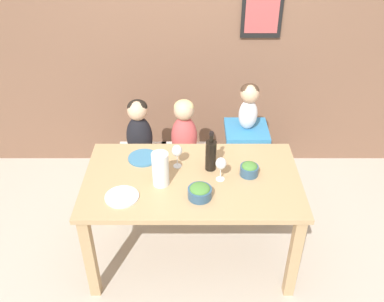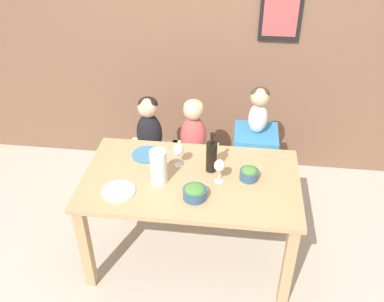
% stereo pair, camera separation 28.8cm
% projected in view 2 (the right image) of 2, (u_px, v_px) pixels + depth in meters
% --- Properties ---
extents(ground_plane, '(14.00, 14.00, 0.00)m').
position_uv_depth(ground_plane, '(191.00, 253.00, 3.36)').
color(ground_plane, '#BCB2A3').
extents(wall_back, '(10.00, 0.09, 2.70)m').
position_uv_depth(wall_back, '(210.00, 29.00, 3.67)').
color(wall_back, brown).
rests_on(wall_back, ground_plane).
extents(dining_table, '(1.49, 0.84, 0.76)m').
position_uv_depth(dining_table, '(191.00, 190.00, 3.00)').
color(dining_table, tan).
rests_on(dining_table, ground_plane).
extents(chair_far_left, '(0.42, 0.42, 0.46)m').
position_uv_depth(chair_far_left, '(151.00, 158.00, 3.75)').
color(chair_far_left, silver).
rests_on(chair_far_left, ground_plane).
extents(chair_far_center, '(0.42, 0.42, 0.46)m').
position_uv_depth(chair_far_center, '(193.00, 161.00, 3.72)').
color(chair_far_center, silver).
rests_on(chair_far_center, ground_plane).
extents(chair_right_highchair, '(0.35, 0.36, 0.73)m').
position_uv_depth(chair_right_highchair, '(255.00, 148.00, 3.56)').
color(chair_right_highchair, silver).
rests_on(chair_right_highchair, ground_plane).
extents(person_child_left, '(0.22, 0.18, 0.52)m').
position_uv_depth(person_child_left, '(149.00, 124.00, 3.56)').
color(person_child_left, black).
rests_on(person_child_left, chair_far_left).
extents(person_child_center, '(0.22, 0.18, 0.52)m').
position_uv_depth(person_child_center, '(193.00, 127.00, 3.52)').
color(person_child_center, '#C64C4C').
rests_on(person_child_center, chair_far_center).
extents(person_baby_right, '(0.15, 0.15, 0.39)m').
position_uv_depth(person_baby_right, '(259.00, 107.00, 3.34)').
color(person_baby_right, silver).
rests_on(person_baby_right, chair_right_highchair).
extents(wine_bottle, '(0.08, 0.08, 0.30)m').
position_uv_depth(wine_bottle, '(212.00, 156.00, 2.94)').
color(wine_bottle, black).
rests_on(wine_bottle, dining_table).
extents(paper_towel_roll, '(0.11, 0.11, 0.24)m').
position_uv_depth(paper_towel_roll, '(159.00, 167.00, 2.83)').
color(paper_towel_roll, white).
rests_on(paper_towel_roll, dining_table).
extents(wine_glass_near, '(0.07, 0.07, 0.18)m').
position_uv_depth(wine_glass_near, '(219.00, 166.00, 2.83)').
color(wine_glass_near, white).
rests_on(wine_glass_near, dining_table).
extents(wine_glass_far, '(0.07, 0.07, 0.18)m').
position_uv_depth(wine_glass_far, '(178.00, 150.00, 2.98)').
color(wine_glass_far, white).
rests_on(wine_glass_far, dining_table).
extents(salad_bowl_large, '(0.16, 0.16, 0.09)m').
position_uv_depth(salad_bowl_large, '(195.00, 192.00, 2.74)').
color(salad_bowl_large, '#335675').
rests_on(salad_bowl_large, dining_table).
extents(salad_bowl_small, '(0.13, 0.13, 0.09)m').
position_uv_depth(salad_bowl_small, '(249.00, 173.00, 2.90)').
color(salad_bowl_small, '#335675').
rests_on(salad_bowl_small, dining_table).
extents(dinner_plate_front_left, '(0.22, 0.22, 0.01)m').
position_uv_depth(dinner_plate_front_left, '(119.00, 191.00, 2.81)').
color(dinner_plate_front_left, silver).
rests_on(dinner_plate_front_left, dining_table).
extents(dinner_plate_back_left, '(0.22, 0.22, 0.01)m').
position_uv_depth(dinner_plate_back_left, '(147.00, 155.00, 3.15)').
color(dinner_plate_back_left, teal).
rests_on(dinner_plate_back_left, dining_table).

